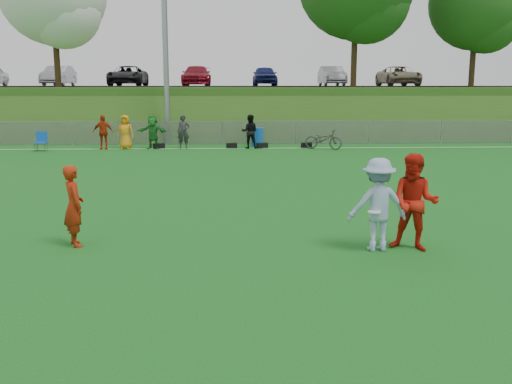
{
  "coord_description": "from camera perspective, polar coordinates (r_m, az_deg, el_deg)",
  "views": [
    {
      "loc": [
        0.43,
        -10.77,
        3.16
      ],
      "look_at": [
        0.94,
        0.5,
        1.04
      ],
      "focal_mm": 40.0,
      "sensor_mm": 36.0,
      "label": 1
    }
  ],
  "objects": [
    {
      "name": "frisbee",
      "position": [
        10.95,
        11.75,
        -1.96
      ],
      "size": [
        0.25,
        0.25,
        0.02
      ],
      "color": "white",
      "rests_on": "ground"
    },
    {
      "name": "camp_chair",
      "position": [
        29.6,
        -20.7,
        4.38
      ],
      "size": [
        0.55,
        0.56,
        0.94
      ],
      "rotation": [
        0.0,
        0.0,
        0.07
      ],
      "color": "#104DB4",
      "rests_on": "ground"
    },
    {
      "name": "gear_bags",
      "position": [
        29.03,
        -1.6,
        4.66
      ],
      "size": [
        8.07,
        0.56,
        0.26
      ],
      "color": "black",
      "rests_on": "ground"
    },
    {
      "name": "spectator_row",
      "position": [
        29.06,
        -9.21,
        5.96
      ],
      "size": [
        8.27,
        0.88,
        1.69
      ],
      "color": "#B32F0C",
      "rests_on": "ground"
    },
    {
      "name": "ground",
      "position": [
        11.23,
        -4.71,
        -5.72
      ],
      "size": [
        120.0,
        120.0,
        0.0
      ],
      "primitive_type": "plane",
      "color": "#125517",
      "rests_on": "ground"
    },
    {
      "name": "player_blue",
      "position": [
        11.18,
        12.1,
        -1.24
      ],
      "size": [
        1.21,
        0.76,
        1.8
      ],
      "primitive_type": "imported",
      "rotation": [
        0.0,
        0.0,
        3.22
      ],
      "color": "#90A5C8",
      "rests_on": "ground"
    },
    {
      "name": "fence",
      "position": [
        30.88,
        -3.39,
        5.97
      ],
      "size": [
        58.0,
        0.06,
        1.3
      ],
      "color": "gray",
      "rests_on": "ground"
    },
    {
      "name": "tree_green_far",
      "position": [
        40.21,
        21.42,
        16.81
      ],
      "size": [
        5.88,
        5.88,
        8.19
      ],
      "color": "black",
      "rests_on": "berm"
    },
    {
      "name": "bicycle",
      "position": [
        28.71,
        6.77,
        5.26
      ],
      "size": [
        2.0,
        1.4,
        1.0
      ],
      "primitive_type": "imported",
      "rotation": [
        0.0,
        0.0,
        1.13
      ],
      "color": "#313134",
      "rests_on": "ground"
    },
    {
      "name": "berm",
      "position": [
        41.81,
        -3.21,
        8.36
      ],
      "size": [
        120.0,
        18.0,
        3.0
      ],
      "primitive_type": "cube",
      "color": "#305818",
      "rests_on": "ground"
    },
    {
      "name": "parking_lot",
      "position": [
        43.77,
        -3.2,
        10.5
      ],
      "size": [
        120.0,
        12.0,
        0.1
      ],
      "primitive_type": "cube",
      "color": "black",
      "rests_on": "berm"
    },
    {
      "name": "player_red_center",
      "position": [
        11.35,
        15.59,
        -1.01
      ],
      "size": [
        1.13,
        1.04,
        1.88
      ],
      "primitive_type": "imported",
      "rotation": [
        0.0,
        0.0,
        -0.45
      ],
      "color": "red",
      "rests_on": "ground"
    },
    {
      "name": "car_row",
      "position": [
        42.81,
        -4.82,
        11.5
      ],
      "size": [
        32.04,
        5.18,
        1.44
      ],
      "color": "white",
      "rests_on": "parking_lot"
    },
    {
      "name": "light_pole",
      "position": [
        31.95,
        -9.13,
        16.9
      ],
      "size": [
        1.2,
        0.4,
        12.15
      ],
      "color": "gray",
      "rests_on": "ground"
    },
    {
      "name": "recycling_bin",
      "position": [
        29.92,
        0.13,
        5.52
      ],
      "size": [
        0.67,
        0.67,
        0.96
      ],
      "primitive_type": "cylinder",
      "rotation": [
        0.0,
        0.0,
        0.05
      ],
      "color": "#0F52AB",
      "rests_on": "ground"
    },
    {
      "name": "player_red_left",
      "position": [
        11.82,
        -17.76,
        -1.32
      ],
      "size": [
        0.62,
        0.7,
        1.62
      ],
      "primitive_type": "imported",
      "rotation": [
        0.0,
        0.0,
        2.07
      ],
      "color": "#A1220B",
      "rests_on": "ground"
    },
    {
      "name": "sideline_far",
      "position": [
        28.95,
        -3.43,
        4.38
      ],
      "size": [
        60.0,
        0.1,
        0.01
      ],
      "primitive_type": "cube",
      "color": "white",
      "rests_on": "ground"
    }
  ]
}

